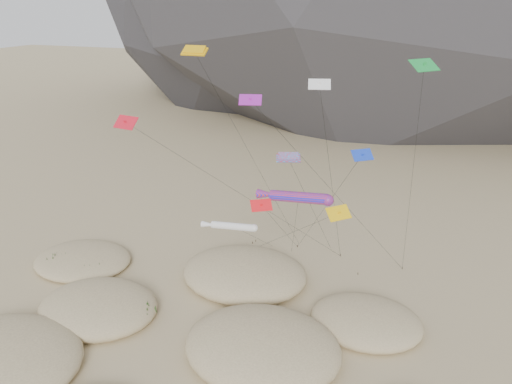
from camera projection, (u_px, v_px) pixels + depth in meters
ground at (189, 377)px, 42.26m from camera, size 500.00×500.00×0.00m
dunes at (187, 338)px, 46.00m from camera, size 50.91×35.86×3.83m
dune_grass at (199, 349)px, 44.41m from camera, size 43.93×28.20×1.49m
kite_stakes at (296, 252)px, 62.68m from camera, size 22.15×4.31×0.30m
rainbow_tube_kite at (296, 197)px, 47.31m from camera, size 7.84×12.64×13.21m
white_tube_kite at (230, 226)px, 46.92m from camera, size 5.72×16.06×10.51m
orange_parafoil at (196, 53)px, 50.82m from camera, size 10.52×10.12×25.49m
multi_parafoil at (289, 159)px, 44.67m from camera, size 2.42×16.85×17.15m
delta_kites at (299, 139)px, 43.21m from camera, size 26.82×19.87×25.31m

